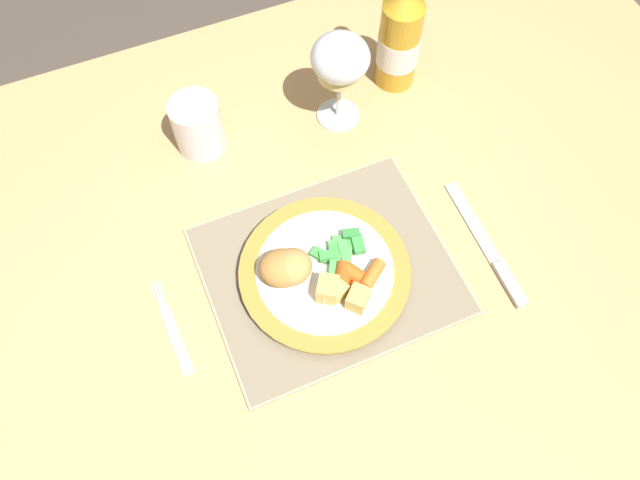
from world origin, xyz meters
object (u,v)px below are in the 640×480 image
(dinner_plate, at_px, (325,273))
(drinking_cup, at_px, (197,125))
(table_knife, at_px, (491,253))
(wine_glass, at_px, (340,62))
(bottle, at_px, (400,38))
(fork, at_px, (174,333))
(dining_table, at_px, (282,275))

(dinner_plate, distance_m, drinking_cup, 0.30)
(dinner_plate, height_order, table_knife, dinner_plate)
(wine_glass, distance_m, bottle, 0.13)
(drinking_cup, bearing_deg, dinner_plate, -73.58)
(table_knife, bearing_deg, drinking_cup, 132.49)
(fork, height_order, wine_glass, wine_glass)
(fork, xyz_separation_m, bottle, (0.46, 0.29, 0.09))
(dining_table, bearing_deg, bottle, 37.79)
(wine_glass, bearing_deg, dinner_plate, -117.44)
(dining_table, xyz_separation_m, bottle, (0.29, 0.23, 0.17))
(dining_table, distance_m, bottle, 0.40)
(wine_glass, xyz_separation_m, drinking_cup, (-0.22, 0.03, -0.07))
(dining_table, distance_m, wine_glass, 0.32)
(dinner_plate, height_order, drinking_cup, drinking_cup)
(dining_table, height_order, fork, fork)
(fork, xyz_separation_m, wine_glass, (0.35, 0.25, 0.12))
(table_knife, distance_m, bottle, 0.36)
(wine_glass, distance_m, drinking_cup, 0.23)
(fork, bearing_deg, drinking_cup, 65.42)
(wine_glass, bearing_deg, dining_table, -132.68)
(dinner_plate, bearing_deg, dining_table, 123.59)
(table_knife, xyz_separation_m, drinking_cup, (-0.31, 0.34, 0.04))
(dinner_plate, xyz_separation_m, fork, (-0.21, 0.00, -0.01))
(wine_glass, relative_size, drinking_cup, 1.81)
(table_knife, xyz_separation_m, bottle, (0.02, 0.35, 0.08))
(table_knife, xyz_separation_m, wine_glass, (-0.10, 0.31, 0.11))
(wine_glass, bearing_deg, bottle, 17.44)
(dinner_plate, bearing_deg, wine_glass, 62.56)
(dinner_plate, distance_m, bottle, 0.39)
(dining_table, xyz_separation_m, fork, (-0.17, -0.06, 0.08))
(table_knife, height_order, drinking_cup, drinking_cup)
(dinner_plate, xyz_separation_m, table_knife, (0.23, -0.06, -0.01))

